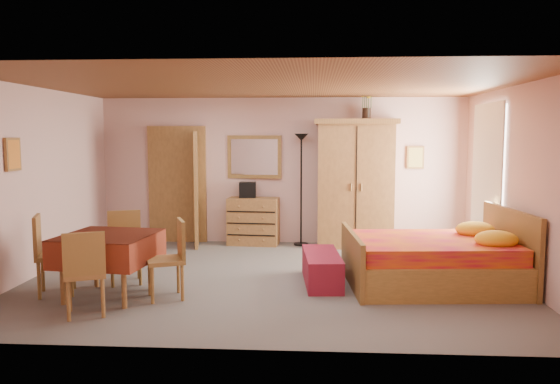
# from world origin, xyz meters

# --- Properties ---
(floor) EXTENTS (6.50, 6.50, 0.00)m
(floor) POSITION_xyz_m (0.00, 0.00, 0.00)
(floor) COLOR #635E57
(floor) RESTS_ON ground
(ceiling) EXTENTS (6.50, 6.50, 0.00)m
(ceiling) POSITION_xyz_m (0.00, 0.00, 2.60)
(ceiling) COLOR brown
(ceiling) RESTS_ON wall_back
(wall_back) EXTENTS (6.50, 0.10, 2.60)m
(wall_back) POSITION_xyz_m (0.00, 2.50, 1.30)
(wall_back) COLOR #CD9E94
(wall_back) RESTS_ON floor
(wall_front) EXTENTS (6.50, 0.10, 2.60)m
(wall_front) POSITION_xyz_m (0.00, -2.50, 1.30)
(wall_front) COLOR #CD9E94
(wall_front) RESTS_ON floor
(wall_left) EXTENTS (0.10, 5.00, 2.60)m
(wall_left) POSITION_xyz_m (-3.25, 0.00, 1.30)
(wall_left) COLOR #CD9E94
(wall_left) RESTS_ON floor
(wall_right) EXTENTS (0.10, 5.00, 2.60)m
(wall_right) POSITION_xyz_m (3.25, 0.00, 1.30)
(wall_right) COLOR #CD9E94
(wall_right) RESTS_ON floor
(doorway) EXTENTS (1.06, 0.12, 2.15)m
(doorway) POSITION_xyz_m (-1.90, 2.47, 1.02)
(doorway) COLOR #9E6B35
(doorway) RESTS_ON floor
(window) EXTENTS (0.08, 1.40, 1.95)m
(window) POSITION_xyz_m (3.21, 1.20, 1.45)
(window) COLOR white
(window) RESTS_ON wall_right
(picture_left) EXTENTS (0.04, 0.32, 0.42)m
(picture_left) POSITION_xyz_m (-3.22, -0.60, 1.70)
(picture_left) COLOR orange
(picture_left) RESTS_ON wall_left
(picture_back) EXTENTS (0.30, 0.04, 0.40)m
(picture_back) POSITION_xyz_m (2.35, 2.47, 1.55)
(picture_back) COLOR #D8BF59
(picture_back) RESTS_ON wall_back
(chest_of_drawers) EXTENTS (0.92, 0.51, 0.83)m
(chest_of_drawers) POSITION_xyz_m (-0.50, 2.27, 0.42)
(chest_of_drawers) COLOR #956232
(chest_of_drawers) RESTS_ON floor
(wall_mirror) EXTENTS (0.98, 0.09, 0.77)m
(wall_mirror) POSITION_xyz_m (-0.50, 2.48, 1.55)
(wall_mirror) COLOR silver
(wall_mirror) RESTS_ON wall_back
(stereo) EXTENTS (0.31, 0.24, 0.27)m
(stereo) POSITION_xyz_m (-0.60, 2.33, 0.97)
(stereo) COLOR black
(stereo) RESTS_ON chest_of_drawers
(floor_lamp) EXTENTS (0.29, 0.29, 1.97)m
(floor_lamp) POSITION_xyz_m (0.35, 2.27, 0.98)
(floor_lamp) COLOR black
(floor_lamp) RESTS_ON floor
(wardrobe) EXTENTS (1.44, 0.79, 2.21)m
(wardrobe) POSITION_xyz_m (1.29, 2.21, 1.11)
(wardrobe) COLOR #925F31
(wardrobe) RESTS_ON floor
(sunflower_vase) EXTENTS (0.23, 0.23, 0.53)m
(sunflower_vase) POSITION_xyz_m (1.47, 2.33, 2.48)
(sunflower_vase) COLOR yellow
(sunflower_vase) RESTS_ON wardrobe
(bed) EXTENTS (2.28, 1.86, 1.00)m
(bed) POSITION_xyz_m (2.09, -0.21, 0.50)
(bed) COLOR #BB1231
(bed) RESTS_ON floor
(bench) EXTENTS (0.54, 1.23, 0.40)m
(bench) POSITION_xyz_m (0.68, -0.22, 0.20)
(bench) COLOR maroon
(bench) RESTS_ON floor
(dining_table) EXTENTS (1.16, 1.16, 0.76)m
(dining_table) POSITION_xyz_m (-1.88, -0.98, 0.38)
(dining_table) COLOR maroon
(dining_table) RESTS_ON floor
(chair_south) EXTENTS (0.56, 0.56, 0.94)m
(chair_south) POSITION_xyz_m (-1.89, -1.63, 0.47)
(chair_south) COLOR #AA7239
(chair_south) RESTS_ON floor
(chair_north) EXTENTS (0.55, 0.55, 0.94)m
(chair_north) POSITION_xyz_m (-1.89, -0.36, 0.47)
(chair_north) COLOR olive
(chair_north) RESTS_ON floor
(chair_west) EXTENTS (0.57, 0.57, 0.98)m
(chair_west) POSITION_xyz_m (-2.56, -0.91, 0.49)
(chair_west) COLOR olive
(chair_west) RESTS_ON floor
(chair_east) EXTENTS (0.55, 0.55, 0.94)m
(chair_east) POSITION_xyz_m (-1.19, -0.99, 0.47)
(chair_east) COLOR #9E6F35
(chair_east) RESTS_ON floor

